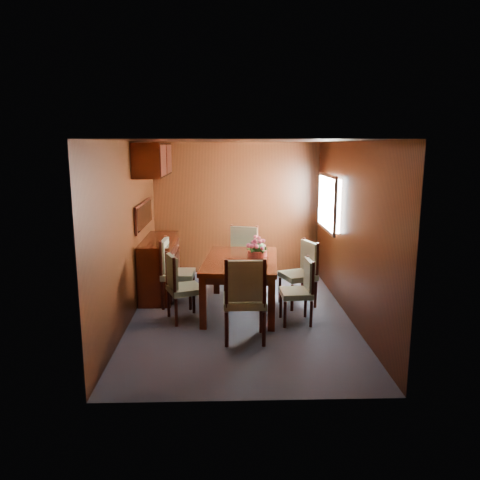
{
  "coord_description": "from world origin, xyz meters",
  "views": [
    {
      "loc": [
        -0.2,
        -6.23,
        2.35
      ],
      "look_at": [
        0.0,
        0.13,
        1.05
      ],
      "focal_mm": 35.0,
      "sensor_mm": 36.0,
      "label": 1
    }
  ],
  "objects_px": {
    "sideboard": "(160,266)",
    "flower_centerpiece": "(257,246)",
    "dining_table": "(241,266)",
    "chair_left_near": "(180,284)",
    "chair_head": "(245,295)",
    "chair_right_near": "(301,287)"
  },
  "relations": [
    {
      "from": "chair_left_near",
      "to": "chair_head",
      "type": "bearing_deg",
      "value": 26.89
    },
    {
      "from": "sideboard",
      "to": "chair_head",
      "type": "relative_size",
      "value": 1.31
    },
    {
      "from": "dining_table",
      "to": "chair_left_near",
      "type": "height_order",
      "value": "chair_left_near"
    },
    {
      "from": "chair_left_near",
      "to": "flower_centerpiece",
      "type": "distance_m",
      "value": 1.27
    },
    {
      "from": "dining_table",
      "to": "chair_head",
      "type": "xyz_separation_m",
      "value": [
        0.01,
        -1.14,
        -0.06
      ]
    },
    {
      "from": "sideboard",
      "to": "dining_table",
      "type": "distance_m",
      "value": 1.5
    },
    {
      "from": "chair_head",
      "to": "chair_right_near",
      "type": "bearing_deg",
      "value": 39.06
    },
    {
      "from": "sideboard",
      "to": "flower_centerpiece",
      "type": "relative_size",
      "value": 4.58
    },
    {
      "from": "chair_head",
      "to": "flower_centerpiece",
      "type": "height_order",
      "value": "chair_head"
    },
    {
      "from": "sideboard",
      "to": "chair_left_near",
      "type": "xyz_separation_m",
      "value": [
        0.43,
        -1.17,
        0.07
      ]
    },
    {
      "from": "dining_table",
      "to": "chair_left_near",
      "type": "distance_m",
      "value": 0.93
    },
    {
      "from": "dining_table",
      "to": "chair_left_near",
      "type": "xyz_separation_m",
      "value": [
        -0.84,
        -0.39,
        -0.13
      ]
    },
    {
      "from": "sideboard",
      "to": "chair_left_near",
      "type": "bearing_deg",
      "value": -69.97
    },
    {
      "from": "dining_table",
      "to": "sideboard",
      "type": "bearing_deg",
      "value": 153.88
    },
    {
      "from": "dining_table",
      "to": "chair_right_near",
      "type": "relative_size",
      "value": 1.94
    },
    {
      "from": "chair_head",
      "to": "dining_table",
      "type": "bearing_deg",
      "value": 90.52
    },
    {
      "from": "chair_right_near",
      "to": "chair_head",
      "type": "distance_m",
      "value": 1.0
    },
    {
      "from": "sideboard",
      "to": "chair_right_near",
      "type": "relative_size",
      "value": 1.59
    },
    {
      "from": "dining_table",
      "to": "chair_right_near",
      "type": "height_order",
      "value": "chair_right_near"
    },
    {
      "from": "sideboard",
      "to": "chair_head",
      "type": "xyz_separation_m",
      "value": [
        1.28,
        -1.92,
        0.14
      ]
    },
    {
      "from": "sideboard",
      "to": "flower_centerpiece",
      "type": "height_order",
      "value": "flower_centerpiece"
    },
    {
      "from": "sideboard",
      "to": "flower_centerpiece",
      "type": "xyz_separation_m",
      "value": [
        1.51,
        -0.63,
        0.46
      ]
    }
  ]
}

